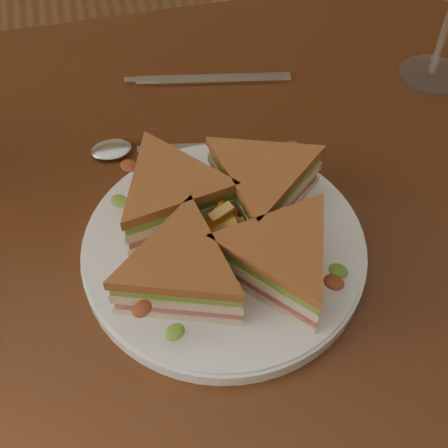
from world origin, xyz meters
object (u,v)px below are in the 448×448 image
table (198,275)px  sandwich_wedges (224,227)px  spoon (131,149)px  plate (224,249)px  knife (202,80)px

table → sandwich_wedges: size_ratio=4.05×
sandwich_wedges → spoon: 0.19m
plate → knife: 0.28m
plate → knife: size_ratio=1.34×
table → plate: 0.12m
sandwich_wedges → knife: sandwich_wedges is taller
knife → plate: bearing=-86.6°
plate → sandwich_wedges: sandwich_wedges is taller
knife → spoon: bearing=-124.4°
sandwich_wedges → knife: size_ratio=1.39×
table → spoon: bearing=112.3°
sandwich_wedges → knife: bearing=82.5°
table → plate: size_ratio=4.19×
plate → sandwich_wedges: bearing=116.6°
table → plate: bearing=-64.8°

